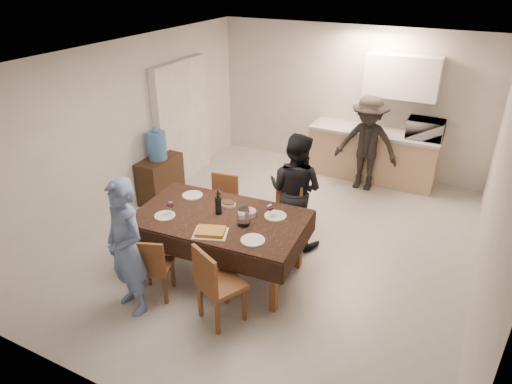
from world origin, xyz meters
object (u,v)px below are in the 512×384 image
water_jug (157,146)px  savoury_tart (210,232)px  wine_bottle (218,202)px  dining_table (220,219)px  water_pitcher (243,217)px  console (161,179)px  person_near (126,248)px  person_kitchen (367,144)px  person_far (295,190)px  microwave (426,129)px

water_jug → savoury_tart: bearing=-39.1°
wine_bottle → savoury_tart: (0.15, -0.43, -0.13)m
dining_table → water_jug: (-1.89, 1.24, 0.19)m
water_jug → wine_bottle: 2.19m
savoury_tart → water_pitcher: bearing=52.9°
water_jug → dining_table: bearing=-33.2°
wine_bottle → console: bearing=147.2°
console → person_near: person_near is taller
savoury_tart → person_kitchen: bearing=76.2°
wine_bottle → savoury_tart: 0.47m
person_near → wine_bottle: bearing=82.6°
wine_bottle → savoury_tart: bearing=-70.8°
savoury_tart → person_far: (0.45, 1.43, -0.02)m
console → wine_bottle: wine_bottle is taller
water_pitcher → savoury_tart: bearing=-127.1°
person_near → person_kitchen: person_kitchen is taller
savoury_tart → wine_bottle: bearing=109.2°
console → savoury_tart: savoury_tart is taller
person_near → savoury_tart: bearing=62.9°
water_pitcher → microwave: (1.46, 3.67, 0.16)m
dining_table → wine_bottle: (-0.05, 0.05, 0.19)m
person_far → microwave: bearing=-111.8°
person_far → person_kitchen: bearing=-96.9°
dining_table → console: size_ratio=2.70×
water_pitcher → microwave: size_ratio=0.37×
microwave → person_far: size_ratio=0.36×
water_pitcher → person_far: size_ratio=0.13×
water_jug → microwave: microwave is taller
water_jug → water_pitcher: bearing=-29.9°
microwave → person_near: bearing=63.2°
console → person_kitchen: size_ratio=0.48×
wine_bottle → savoury_tart: size_ratio=0.82×
wine_bottle → water_pitcher: wine_bottle is taller
savoury_tart → person_far: 1.50m
wine_bottle → water_pitcher: (0.40, -0.10, -0.05)m
water_pitcher → console: bearing=150.1°
wine_bottle → person_near: size_ratio=0.19×
wine_bottle → person_near: 1.22m
dining_table → person_far: bearing=58.4°
microwave → water_pitcher: bearing=68.3°
water_pitcher → person_far: 1.12m
water_pitcher → dining_table: bearing=171.9°
microwave → person_far: 2.87m
water_pitcher → savoury_tart: 0.42m
person_far → savoury_tart: bearing=76.9°
water_jug → person_kitchen: bearing=34.0°
savoury_tart → person_kitchen: 3.65m
water_jug → person_far: person_far is taller
savoury_tart → microwave: microwave is taller
savoury_tart → person_kitchen: person_kitchen is taller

